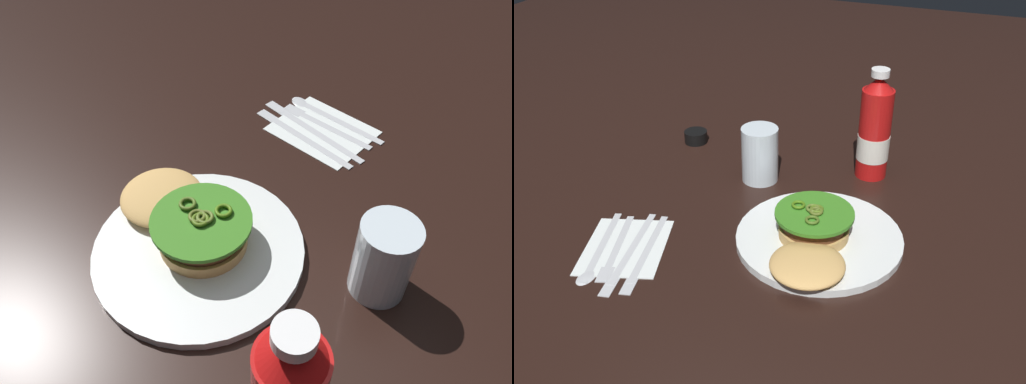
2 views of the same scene
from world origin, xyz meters
The scene contains 9 objects.
ground_plane centered at (0.00, 0.00, 0.00)m, with size 3.00×3.00×0.00m, color black.
dinner_plate centered at (0.11, 0.12, 0.01)m, with size 0.28×0.28×0.01m, color white.
burger_sandwich centered at (0.15, 0.11, 0.03)m, with size 0.22×0.14×0.05m.
water_glass centered at (-0.04, -0.05, 0.05)m, with size 0.07×0.07×0.11m, color silver.
napkin centered at (0.24, -0.17, 0.00)m, with size 0.16×0.13×0.00m, color white.
spoon_utensil centered at (0.28, -0.20, 0.00)m, with size 0.19×0.07×0.00m.
fork_utensil centered at (0.26, -0.18, 0.00)m, with size 0.17×0.07×0.00m.
steak_knife centered at (0.26, -0.16, 0.00)m, with size 0.22×0.06×0.00m.
butter_knife centered at (0.26, -0.13, 0.00)m, with size 0.20×0.06×0.00m.
Camera 1 is at (-0.27, 0.25, 0.52)m, focal length 34.20 mm.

